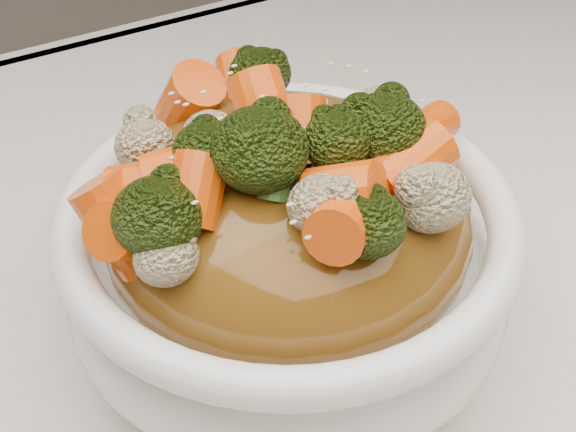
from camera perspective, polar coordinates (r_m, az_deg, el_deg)
tablecloth at (r=0.44m, az=-2.95°, el=-13.64°), size 1.20×0.80×0.04m
bowl at (r=0.42m, az=-0.00°, el=-3.58°), size 0.27×0.27×0.09m
sauce_base at (r=0.40m, az=-0.00°, el=-0.35°), size 0.21×0.21×0.10m
carrots at (r=0.36m, az=-0.00°, el=7.67°), size 0.21×0.21×0.05m
broccoli at (r=0.36m, az=-0.00°, el=7.52°), size 0.21×0.21×0.05m
cauliflower at (r=0.36m, az=-0.00°, el=7.24°), size 0.21×0.21×0.04m
scallions at (r=0.36m, az=-0.00°, el=7.81°), size 0.16×0.16×0.02m
sesame_seeds at (r=0.36m, az=-0.00°, el=7.81°), size 0.19×0.19×0.01m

